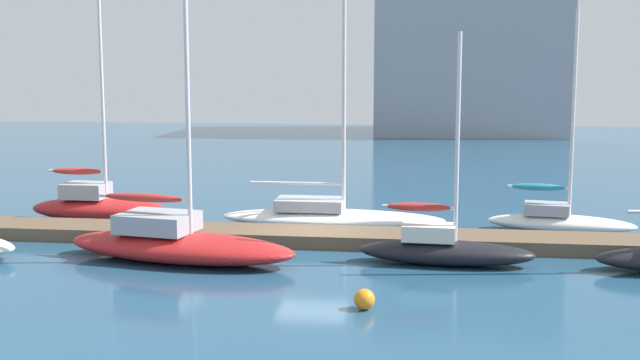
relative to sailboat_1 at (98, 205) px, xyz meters
name	(u,v)px	position (x,y,z in m)	size (l,w,h in m)	color
ground_plane	(313,243)	(9.27, -2.97, -0.66)	(120.00, 120.00, 0.00)	navy
dock_pier	(313,237)	(9.27, -2.97, -0.42)	(30.53, 2.19, 0.47)	brown
sailboat_1	(98,205)	(0.00, 0.00, 0.00)	(5.89, 2.11, 9.97)	#B21E1E
sailboat_2	(177,241)	(5.30, -6.15, -0.01)	(8.21, 3.94, 12.03)	#B21E1E
sailboat_3	(330,214)	(9.52, 0.06, -0.14)	(8.85, 2.33, 12.40)	white
sailboat_4	(443,247)	(13.83, -5.48, -0.10)	(5.62, 1.85, 7.31)	black
sailboat_5	(559,219)	(18.28, 0.22, -0.14)	(5.67, 2.49, 8.36)	white
mooring_buoy_orange	(364,299)	(11.72, -10.58, -0.39)	(0.55, 0.55, 0.55)	orange
harbor_building_distant	(470,34)	(17.10, 47.50, 8.71)	(17.20, 13.91, 18.74)	#9399A3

